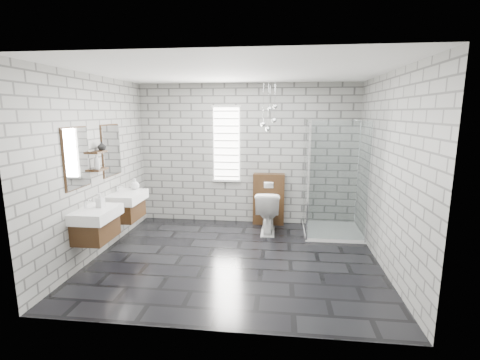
% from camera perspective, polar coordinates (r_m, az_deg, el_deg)
% --- Properties ---
extents(floor, '(4.20, 3.60, 0.02)m').
position_cam_1_polar(floor, '(5.37, -0.79, -12.73)').
color(floor, black).
rests_on(floor, ground).
extents(ceiling, '(4.20, 3.60, 0.02)m').
position_cam_1_polar(ceiling, '(4.95, -0.87, 17.48)').
color(ceiling, white).
rests_on(ceiling, wall_back).
extents(wall_back, '(4.20, 0.02, 2.70)m').
position_cam_1_polar(wall_back, '(6.76, 1.17, 4.20)').
color(wall_back, '#979692').
rests_on(wall_back, floor).
extents(wall_front, '(4.20, 0.02, 2.70)m').
position_cam_1_polar(wall_front, '(3.23, -5.00, -3.40)').
color(wall_front, '#979692').
rests_on(wall_front, floor).
extents(wall_left, '(0.02, 3.60, 2.70)m').
position_cam_1_polar(wall_left, '(5.66, -22.55, 2.01)').
color(wall_left, '#979692').
rests_on(wall_left, floor).
extents(wall_right, '(0.02, 3.60, 2.70)m').
position_cam_1_polar(wall_right, '(5.16, 23.12, 1.16)').
color(wall_right, '#979692').
rests_on(wall_right, floor).
extents(vanity_left, '(0.47, 0.70, 1.57)m').
position_cam_1_polar(vanity_left, '(5.24, -22.87, -5.34)').
color(vanity_left, '#402813').
rests_on(vanity_left, wall_left).
extents(vanity_right, '(0.47, 0.70, 1.57)m').
position_cam_1_polar(vanity_right, '(6.08, -18.37, -2.85)').
color(vanity_right, '#402813').
rests_on(vanity_right, wall_left).
extents(shelf_lower, '(0.14, 0.30, 0.03)m').
position_cam_1_polar(shelf_lower, '(5.58, -22.06, 1.62)').
color(shelf_lower, '#402813').
rests_on(shelf_lower, wall_left).
extents(shelf_upper, '(0.14, 0.30, 0.03)m').
position_cam_1_polar(shelf_upper, '(5.55, -22.25, 4.27)').
color(shelf_upper, '#402813').
rests_on(shelf_upper, wall_left).
extents(window, '(0.56, 0.05, 1.48)m').
position_cam_1_polar(window, '(6.77, -2.24, 5.89)').
color(window, white).
rests_on(window, wall_back).
extents(cistern_panel, '(0.60, 0.20, 1.00)m').
position_cam_1_polar(cistern_panel, '(6.78, 4.72, -3.13)').
color(cistern_panel, '#402813').
rests_on(cistern_panel, floor).
extents(flush_plate, '(0.18, 0.01, 0.12)m').
position_cam_1_polar(flush_plate, '(6.61, 4.73, -0.83)').
color(flush_plate, silver).
rests_on(flush_plate, cistern_panel).
extents(shower_enclosure, '(1.00, 1.00, 2.03)m').
position_cam_1_polar(shower_enclosure, '(6.34, 14.26, -4.42)').
color(shower_enclosure, white).
rests_on(shower_enclosure, floor).
extents(pendant_cluster, '(0.29, 0.28, 0.88)m').
position_cam_1_polar(pendant_cluster, '(6.25, 4.95, 10.23)').
color(pendant_cluster, silver).
rests_on(pendant_cluster, ceiling).
extents(toilet, '(0.43, 0.76, 0.77)m').
position_cam_1_polar(toilet, '(6.35, 4.55, -5.17)').
color(toilet, white).
rests_on(toilet, floor).
extents(soap_bottle_a, '(0.11, 0.11, 0.20)m').
position_cam_1_polar(soap_bottle_a, '(5.22, -21.96, -3.09)').
color(soap_bottle_a, '#B2B2B2').
rests_on(soap_bottle_a, vanity_left).
extents(soap_bottle_b, '(0.19, 0.19, 0.19)m').
position_cam_1_polar(soap_bottle_b, '(6.24, -16.87, -0.62)').
color(soap_bottle_b, '#B2B2B2').
rests_on(soap_bottle_b, vanity_right).
extents(soap_bottle_c, '(0.09, 0.09, 0.23)m').
position_cam_1_polar(soap_bottle_c, '(5.49, -22.45, 2.82)').
color(soap_bottle_c, '#B2B2B2').
rests_on(soap_bottle_c, shelf_lower).
extents(vase, '(0.14, 0.14, 0.13)m').
position_cam_1_polar(vase, '(5.62, -21.75, 5.21)').
color(vase, '#B2B2B2').
rests_on(vase, shelf_upper).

